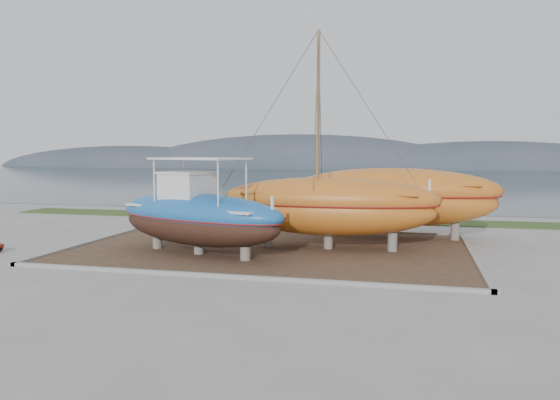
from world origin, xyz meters
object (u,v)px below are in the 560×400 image
(orange_sailboat, at_px, (329,141))
(blue_caique, at_px, (198,206))
(white_dinghy, at_px, (192,225))
(orange_bare_hull, at_px, (393,204))

(orange_sailboat, bearing_deg, blue_caique, -154.73)
(white_dinghy, xyz_separation_m, orange_sailboat, (7.62, -1.78, 4.42))
(orange_sailboat, height_order, orange_bare_hull, orange_sailboat)
(blue_caique, relative_size, white_dinghy, 2.18)
(blue_caique, distance_m, orange_sailboat, 6.68)
(blue_caique, height_order, white_dinghy, blue_caique)
(white_dinghy, bearing_deg, blue_caique, -68.95)
(blue_caique, xyz_separation_m, white_dinghy, (-2.22, 4.44, -1.53))
(white_dinghy, bearing_deg, orange_bare_hull, 6.81)
(orange_sailboat, distance_m, orange_bare_hull, 5.91)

